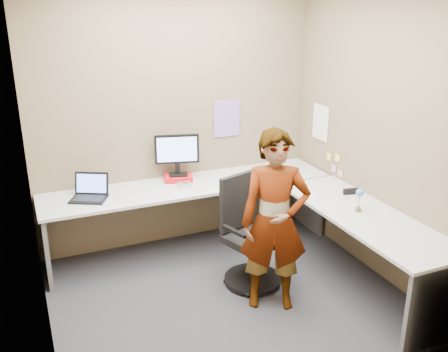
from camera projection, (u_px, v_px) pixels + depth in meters
name	position (u px, v px, depth m)	size (l,w,h in m)	color
ground	(227.00, 296.00, 4.48)	(3.00, 3.00, 0.00)	#28292E
wall_back	(177.00, 118.00, 5.15)	(3.00, 3.00, 0.00)	brown
wall_right	(377.00, 133.00, 4.58)	(2.70, 2.70, 0.00)	brown
wall_left	(30.00, 177.00, 3.47)	(2.70, 2.70, 0.00)	brown
desk	(253.00, 212.00, 4.78)	(2.98, 2.58, 0.73)	#B5B5B5
paper_ream	(178.00, 178.00, 5.18)	(0.28, 0.21, 0.06)	red
monitor	(177.00, 151.00, 5.10)	(0.45, 0.18, 0.43)	black
laptop	(90.00, 192.00, 4.71)	(0.41, 0.39, 0.23)	black
trackball_mouse	(185.00, 185.00, 5.00)	(0.12, 0.08, 0.07)	#B7B7BC
origami	(211.00, 187.00, 4.93)	(0.10, 0.10, 0.06)	white
stapler	(351.00, 191.00, 4.82)	(0.15, 0.04, 0.06)	black
flower	(359.00, 197.00, 4.39)	(0.07, 0.07, 0.22)	brown
calendar_purple	(227.00, 118.00, 5.36)	(0.30, 0.01, 0.40)	#846BB7
calendar_white	(321.00, 123.00, 5.39)	(0.01, 0.28, 0.38)	white
sticky_note_a	(337.00, 158.00, 5.18)	(0.01, 0.07, 0.07)	#F2E059
sticky_note_b	(334.00, 168.00, 5.27)	(0.01, 0.07, 0.07)	pink
sticky_note_c	(340.00, 174.00, 5.17)	(0.01, 0.07, 0.07)	pink
sticky_note_d	(329.00, 157.00, 5.32)	(0.01, 0.07, 0.07)	#F2E059
office_chair	(249.00, 241.00, 4.59)	(0.58, 0.57, 1.01)	black
person	(275.00, 222.00, 4.12)	(0.57, 0.37, 1.56)	#999399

